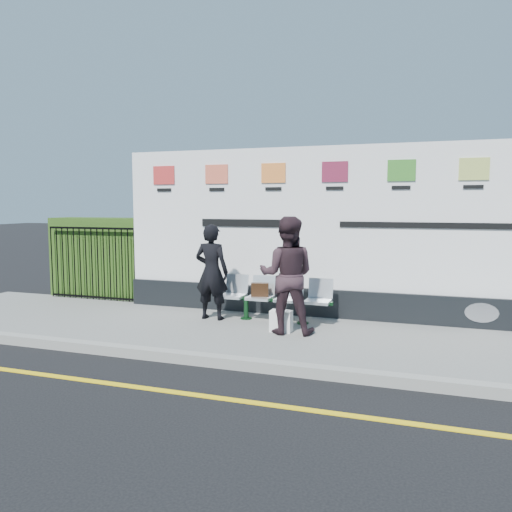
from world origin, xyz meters
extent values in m
plane|color=black|center=(0.00, 0.00, 0.00)|extent=(80.00, 80.00, 0.00)
cube|color=slate|center=(0.00, 2.50, 0.06)|extent=(14.00, 3.00, 0.12)
cube|color=gray|center=(0.00, 1.00, 0.07)|extent=(14.00, 0.18, 0.14)
cube|color=yellow|center=(0.00, 0.00, 0.00)|extent=(14.00, 0.10, 0.01)
cube|color=black|center=(0.50, 3.85, 0.37)|extent=(8.00, 0.30, 0.50)
cube|color=white|center=(0.50, 3.85, 1.87)|extent=(8.00, 0.14, 2.50)
cube|color=#2D4F17|center=(-4.58, 4.30, 0.97)|extent=(2.35, 0.70, 1.70)
imported|color=black|center=(-1.48, 3.00, 0.95)|extent=(0.61, 0.41, 1.66)
imported|color=#322026|center=(0.00, 2.51, 1.03)|extent=(0.97, 0.81, 1.81)
cube|color=black|center=(-0.66, 3.18, 0.65)|extent=(0.32, 0.20, 0.23)
cube|color=white|center=(-0.10, 2.54, 0.29)|extent=(0.34, 0.20, 0.34)
camera|label=1|loc=(1.97, -4.86, 2.12)|focal=35.00mm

